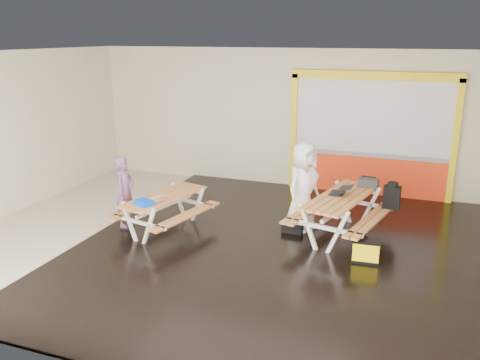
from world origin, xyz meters
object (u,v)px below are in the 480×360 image
at_px(laptop_left, 155,199).
at_px(blue_pouch, 144,203).
at_px(toolbox, 368,183).
at_px(person_left, 125,191).
at_px(dark_case, 293,228).
at_px(person_right, 303,187).
at_px(picnic_table_left, 165,204).
at_px(fluke_bag, 366,251).
at_px(laptop_right, 340,191).
at_px(picnic_table_right, 341,206).
at_px(backpack, 392,196).

bearing_deg(laptop_left, blue_pouch, -105.32).
bearing_deg(toolbox, blue_pouch, -149.21).
height_order(person_left, dark_case, person_left).
bearing_deg(person_right, picnic_table_left, 136.10).
xyz_separation_m(picnic_table_left, toolbox, (3.72, 1.64, 0.37)).
xyz_separation_m(dark_case, fluke_bag, (1.51, -0.89, 0.12)).
bearing_deg(person_left, laptop_right, -79.07).
distance_m(laptop_right, dark_case, 1.18).
relative_size(picnic_table_right, person_right, 1.38).
height_order(backpack, fluke_bag, backpack).
bearing_deg(fluke_bag, dark_case, 149.39).
bearing_deg(person_right, dark_case, 179.05).
relative_size(person_left, fluke_bag, 2.95).
bearing_deg(person_right, blue_pouch, 146.15).
xyz_separation_m(person_left, fluke_bag, (4.75, 0.03, -0.56)).
relative_size(picnic_table_left, picnic_table_right, 0.88).
height_order(person_left, toolbox, person_left).
relative_size(person_left, toolbox, 3.52).
bearing_deg(picnic_table_right, blue_pouch, -155.94).
height_order(picnic_table_left, person_left, person_left).
relative_size(person_left, person_right, 0.81).
relative_size(blue_pouch, fluke_bag, 0.67).
bearing_deg(picnic_table_left, backpack, 19.37).
relative_size(person_left, dark_case, 3.51).
relative_size(picnic_table_right, toolbox, 6.05).
height_order(person_right, backpack, person_right).
distance_m(person_left, person_right, 3.55).
xyz_separation_m(picnic_table_left, fluke_bag, (3.92, -0.08, -0.35)).
bearing_deg(dark_case, picnic_table_right, 5.10).
distance_m(laptop_right, blue_pouch, 3.72).
relative_size(blue_pouch, toolbox, 0.79).
bearing_deg(person_right, laptop_right, -71.89).
bearing_deg(person_right, toolbox, -40.68).
xyz_separation_m(person_left, blue_pouch, (0.74, -0.52, 0.01)).
bearing_deg(laptop_right, person_left, -164.96).
height_order(picnic_table_left, picnic_table_right, picnic_table_right).
relative_size(laptop_right, blue_pouch, 1.34).
bearing_deg(toolbox, picnic_table_right, -118.11).
bearing_deg(picnic_table_right, fluke_bag, -58.25).
relative_size(person_left, laptop_left, 3.30).
relative_size(picnic_table_left, laptop_left, 4.96).
distance_m(picnic_table_left, blue_pouch, 0.67).
height_order(laptop_right, dark_case, laptop_right).
bearing_deg(fluke_bag, toolbox, 96.73).
bearing_deg(laptop_left, backpack, 23.55).
xyz_separation_m(laptop_right, dark_case, (-0.85, -0.18, -0.80)).
bearing_deg(dark_case, toolbox, 32.40).
height_order(picnic_table_right, dark_case, picnic_table_right).
relative_size(picnic_table_right, person_left, 1.72).
relative_size(person_right, backpack, 3.36).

